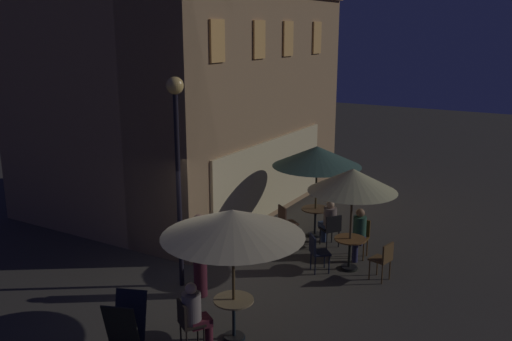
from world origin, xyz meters
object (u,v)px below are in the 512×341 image
(cafe_chair_5, at_px, (331,228))
(patron_standing_3, at_px, (200,255))
(cafe_table_1, at_px, (350,247))
(patron_seated_1, at_px, (359,231))
(cafe_chair_4, at_px, (285,220))
(street_lamp_near_corner, at_px, (177,140))
(cafe_chair_3, at_px, (360,234))
(patron_seated_2, at_px, (329,220))
(patron_seated_0, at_px, (195,312))
(cafe_chair_2, at_px, (384,258))
(cafe_table_2, at_px, (315,216))
(cafe_chair_0, at_px, (187,321))
(patio_umbrella_0, at_px, (233,223))
(patio_umbrella_1, at_px, (353,181))
(patio_umbrella_2, at_px, (317,157))
(menu_sandwich_board, at_px, (126,324))
(cafe_table_0, at_px, (234,311))
(cafe_chair_1, at_px, (317,250))

(cafe_chair_5, relative_size, patron_standing_3, 0.48)
(cafe_table_1, xyz_separation_m, patron_seated_1, (0.68, 0.04, 0.16))
(cafe_table_1, distance_m, cafe_chair_4, 2.19)
(street_lamp_near_corner, xyz_separation_m, cafe_chair_3, (3.37, -2.71, -2.58))
(cafe_chair_4, bearing_deg, patron_seated_2, -39.02)
(street_lamp_near_corner, height_order, cafe_chair_4, street_lamp_near_corner)
(cafe_chair_4, relative_size, patron_seated_0, 0.76)
(street_lamp_near_corner, bearing_deg, cafe_chair_2, -56.92)
(cafe_table_2, distance_m, cafe_chair_0, 5.98)
(patio_umbrella_0, xyz_separation_m, patio_umbrella_1, (3.75, -0.69, -0.06))
(patio_umbrella_2, bearing_deg, patio_umbrella_0, -170.92)
(street_lamp_near_corner, xyz_separation_m, patron_seated_2, (3.64, -1.78, -2.45))
(patio_umbrella_0, bearing_deg, cafe_chair_4, 16.54)
(street_lamp_near_corner, relative_size, patio_umbrella_2, 1.82)
(patron_seated_0, height_order, patron_standing_3, patron_standing_3)
(menu_sandwich_board, distance_m, cafe_chair_0, 1.02)
(cafe_chair_2, relative_size, cafe_chair_3, 0.97)
(street_lamp_near_corner, height_order, cafe_chair_2, street_lamp_near_corner)
(patron_seated_0, bearing_deg, cafe_chair_5, 30.87)
(patio_umbrella_1, relative_size, patron_seated_0, 1.91)
(patio_umbrella_2, distance_m, cafe_chair_0, 6.19)
(cafe_chair_0, xyz_separation_m, cafe_chair_5, (5.46, -0.29, -0.05))
(patio_umbrella_0, xyz_separation_m, patron_seated_0, (-0.59, 0.39, -1.45))
(cafe_chair_4, bearing_deg, cafe_chair_0, -134.44)
(street_lamp_near_corner, distance_m, cafe_chair_3, 5.04)
(cafe_table_0, height_order, cafe_table_1, cafe_table_0)
(cafe_chair_2, relative_size, cafe_chair_4, 0.94)
(patio_umbrella_0, relative_size, patron_seated_0, 1.98)
(cafe_table_1, height_order, cafe_chair_0, cafe_chair_0)
(cafe_chair_4, xyz_separation_m, patron_seated_1, (-0.13, -2.00, 0.13))
(cafe_chair_3, relative_size, cafe_chair_5, 1.06)
(patio_umbrella_0, relative_size, cafe_chair_1, 2.81)
(patron_seated_2, bearing_deg, patron_seated_1, -166.52)
(cafe_table_0, xyz_separation_m, patron_seated_1, (4.43, -0.64, 0.14))
(cafe_chair_3, bearing_deg, patio_umbrella_0, -11.47)
(cafe_chair_4, bearing_deg, cafe_chair_2, -73.28)
(menu_sandwich_board, bearing_deg, patron_seated_0, -77.42)
(cafe_table_1, bearing_deg, cafe_chair_0, 165.54)
(patron_seated_0, bearing_deg, street_lamp_near_corner, 76.32)
(patio_umbrella_0, distance_m, cafe_chair_5, 5.03)
(cafe_chair_4, bearing_deg, patron_standing_3, -145.57)
(patron_standing_3, bearing_deg, patron_seated_2, -125.64)
(cafe_chair_2, distance_m, patron_seated_0, 4.57)
(cafe_table_2, relative_size, patio_umbrella_0, 0.31)
(patio_umbrella_1, relative_size, patio_umbrella_2, 0.98)
(cafe_table_2, relative_size, cafe_chair_0, 0.82)
(cafe_chair_1, bearing_deg, cafe_table_0, -133.38)
(cafe_chair_0, relative_size, cafe_chair_3, 1.02)
(patio_umbrella_1, relative_size, cafe_chair_3, 2.62)
(patron_seated_2, bearing_deg, cafe_chair_0, 125.48)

